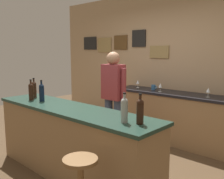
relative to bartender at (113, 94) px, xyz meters
The scene contains 14 objects.
ground_plane 1.14m from the bartender, 73.30° to the right, with size 10.00×10.00×0.00m, color #4C3823.
back_wall 1.50m from the bartender, 83.22° to the left, with size 6.00×0.09×2.80m.
bar_counter 1.14m from the bartender, 79.67° to the right, with size 2.60×0.60×0.92m.
side_counter 1.28m from the bartender, 60.38° to the left, with size 2.48×0.56×0.90m.
bartender is the anchor object (origin of this frame).
wine_bottle_a 1.23m from the bartender, 128.41° to the right, with size 0.07×0.07×0.31m.
wine_bottle_b 1.26m from the bartender, 119.40° to the right, with size 0.07×0.07×0.31m.
wine_bottle_c 1.13m from the bartender, 112.52° to the right, with size 0.07×0.07×0.31m.
wine_bottle_d 1.56m from the bartender, 43.68° to the right, with size 0.07×0.07×0.31m.
wine_bottle_e 1.62m from the bartender, 38.43° to the right, with size 0.07×0.07×0.31m.
wine_glass_a 1.12m from the bartender, 105.97° to the left, with size 0.07×0.07×0.16m.
wine_glass_b 0.99m from the bartender, 72.84° to the left, with size 0.07×0.07×0.16m.
wine_glass_c 1.51m from the bartender, 40.39° to the left, with size 0.07×0.07×0.16m.
coffee_mug 1.07m from the bartender, 86.37° to the left, with size 0.12×0.08×0.09m.
Camera 1 is at (2.51, -2.35, 1.63)m, focal length 40.53 mm.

